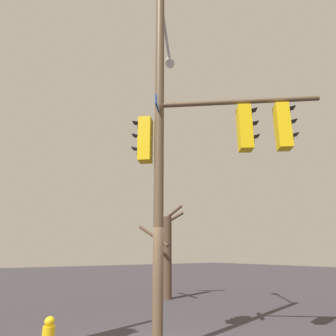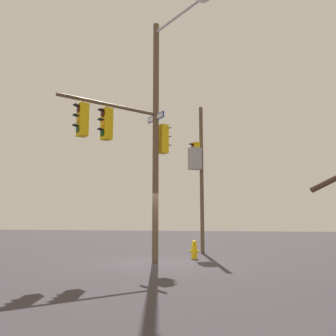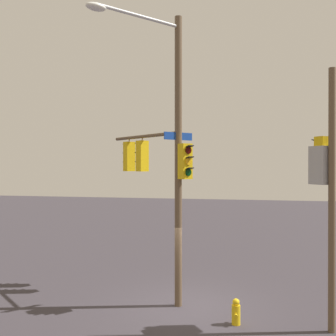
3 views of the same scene
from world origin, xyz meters
name	(u,v)px [view 2 (image 2 of 3)]	position (x,y,z in m)	size (l,w,h in m)	color
ground_plane	(157,262)	(0.00, 0.00, 0.00)	(80.00, 80.00, 0.00)	#373237
main_signal_pole_assembly	(143,123)	(-0.33, -0.92, 5.00)	(5.07, 3.51, 9.18)	brown
secondary_pole_assembly	(198,165)	(0.93, 3.96, 4.16)	(0.73, 0.67, 7.07)	brown
fire_hydrant	(194,250)	(1.11, 1.56, 0.34)	(0.38, 0.24, 0.73)	yellow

